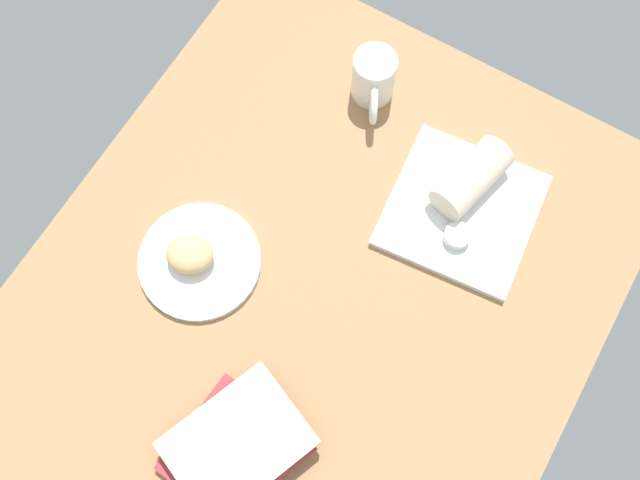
% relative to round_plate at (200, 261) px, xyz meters
% --- Properties ---
extents(dining_table, '(1.10, 0.90, 0.04)m').
position_rel_round_plate_xyz_m(dining_table, '(0.04, -0.19, -0.03)').
color(dining_table, '#9E754C').
rests_on(dining_table, ground).
extents(round_plate, '(0.21, 0.21, 0.01)m').
position_rel_round_plate_xyz_m(round_plate, '(0.00, 0.00, 0.00)').
color(round_plate, white).
rests_on(round_plate, dining_table).
extents(scone_pastry, '(0.10, 0.10, 0.05)m').
position_rel_round_plate_xyz_m(scone_pastry, '(-0.00, 0.01, 0.03)').
color(scone_pastry, '#D7B078').
rests_on(scone_pastry, round_plate).
extents(square_plate, '(0.27, 0.27, 0.02)m').
position_rel_round_plate_xyz_m(square_plate, '(0.31, -0.33, 0.00)').
color(square_plate, white).
rests_on(square_plate, dining_table).
extents(sauce_cup, '(0.04, 0.04, 0.02)m').
position_rel_round_plate_xyz_m(sauce_cup, '(0.25, -0.35, 0.02)').
color(sauce_cup, silver).
rests_on(sauce_cup, square_plate).
extents(breakfast_wrap, '(0.15, 0.10, 0.07)m').
position_rel_round_plate_xyz_m(breakfast_wrap, '(0.35, -0.32, 0.04)').
color(breakfast_wrap, beige).
rests_on(breakfast_wrap, square_plate).
extents(book_stack, '(0.24, 0.21, 0.06)m').
position_rel_round_plate_xyz_m(book_stack, '(-0.22, -0.22, 0.02)').
color(book_stack, '#A53338').
rests_on(book_stack, dining_table).
extents(coffee_mug, '(0.12, 0.09, 0.10)m').
position_rel_round_plate_xyz_m(coffee_mug, '(0.43, -0.09, 0.04)').
color(coffee_mug, white).
rests_on(coffee_mug, dining_table).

